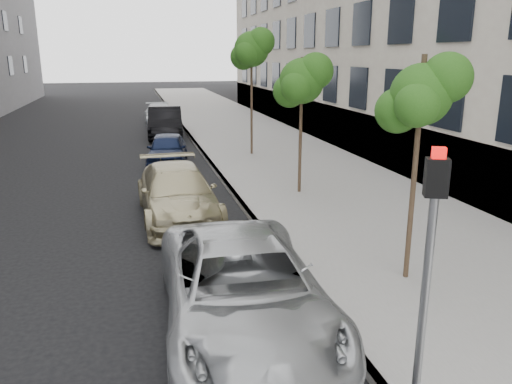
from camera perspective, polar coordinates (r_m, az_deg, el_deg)
name	(u,v)px	position (r m, az deg, el deg)	size (l,w,h in m)	color
ground	(269,346)	(8.05, 1.45, -17.24)	(160.00, 160.00, 0.00)	black
sidewalk	(233,126)	(31.43, -2.60, 7.58)	(6.40, 72.00, 0.14)	gray
curb	(183,127)	(30.97, -8.32, 7.32)	(0.15, 72.00, 0.14)	#9E9B93
tree_near	(422,95)	(9.51, 18.49, 10.45)	(1.51, 1.31, 4.26)	#38281C
tree_mid	(303,81)	(15.40, 5.34, 12.52)	(1.70, 1.50, 4.28)	#38281C
tree_far	(252,49)	(21.63, -0.46, 16.00)	(1.78, 1.58, 5.31)	#38281C
signal_pole	(429,256)	(5.93, 19.14, -6.91)	(0.29, 0.26, 3.26)	#939699
minivan	(243,289)	(8.08, -1.51, -10.98)	(2.49, 5.39, 1.50)	#AEB2B3
suv	(177,193)	(13.71, -8.97, -0.14)	(1.99, 4.89, 1.42)	tan
sedan_blue	(167,149)	(20.55, -10.11, 4.81)	(1.52, 3.79, 1.29)	#0F1732
sedan_black	(165,122)	(27.61, -10.35, 7.84)	(1.74, 4.98, 1.64)	black
sedan_rear	(159,115)	(32.91, -10.98, 8.69)	(1.82, 4.47, 1.30)	#B2B6BB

